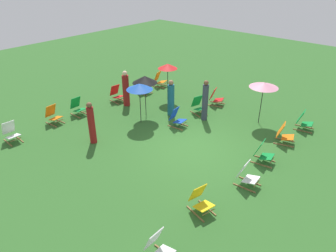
{
  "coord_description": "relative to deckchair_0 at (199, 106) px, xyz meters",
  "views": [
    {
      "loc": [
        -8.29,
        -6.04,
        6.42
      ],
      "look_at": [
        0.0,
        1.2,
        0.5
      ],
      "focal_mm": 33.59,
      "sensor_mm": 36.0,
      "label": 1
    }
  ],
  "objects": [
    {
      "name": "person_0",
      "position": [
        -1.6,
        3.17,
        0.46
      ],
      "size": [
        0.45,
        0.45,
        1.75
      ],
      "rotation": [
        0.0,
        0.0,
        5.42
      ],
      "color": "maroon",
      "rests_on": "ground"
    },
    {
      "name": "ground_plane",
      "position": [
        -2.61,
        -1.6,
        -0.37
      ],
      "size": [
        40.0,
        40.0,
        0.0
      ],
      "primitive_type": "plane",
      "color": "#2D6026"
    },
    {
      "name": "deckchair_3",
      "position": [
        1.64,
        -4.25,
        0.0
      ],
      "size": [
        0.61,
        0.84,
        0.83
      ],
      "rotation": [
        0.0,
        0.0,
        0.19
      ],
      "color": "olive",
      "rests_on": "ground"
    },
    {
      "name": "deckchair_8",
      "position": [
        -3.26,
        -4.26,
        0.0
      ],
      "size": [
        0.54,
        0.8,
        0.83
      ],
      "rotation": [
        0.0,
        0.0,
        0.08
      ],
      "color": "olive",
      "rests_on": "ground"
    },
    {
      "name": "person_1",
      "position": [
        -4.84,
        1.54,
        0.45
      ],
      "size": [
        0.35,
        0.35,
        1.71
      ],
      "rotation": [
        0.0,
        0.0,
        1.99
      ],
      "color": "maroon",
      "rests_on": "ground"
    },
    {
      "name": "deckchair_0",
      "position": [
        0.0,
        0.0,
        0.0
      ],
      "size": [
        0.68,
        0.87,
        0.83
      ],
      "rotation": [
        0.0,
        0.0,
        -0.3
      ],
      "color": "olive",
      "rests_on": "ground"
    },
    {
      "name": "umbrella_3",
      "position": [
        0.93,
        -2.58,
        1.39
      ],
      "size": [
        1.2,
        1.2,
        1.87
      ],
      "color": "black",
      "rests_on": "ground"
    },
    {
      "name": "deckchair_10",
      "position": [
        -6.89,
        4.03,
        0.0
      ],
      "size": [
        0.5,
        0.78,
        0.83
      ],
      "rotation": [
        0.0,
        0.0,
        -0.04
      ],
      "color": "olive",
      "rests_on": "ground"
    },
    {
      "name": "umbrella_0",
      "position": [
        0.3,
        2.17,
        1.36
      ],
      "size": [
        0.96,
        0.96,
        1.86
      ],
      "color": "black",
      "rests_on": "ground"
    },
    {
      "name": "deckchair_9",
      "position": [
        -3.77,
        4.09,
        0.0
      ],
      "size": [
        0.48,
        0.76,
        0.83
      ],
      "rotation": [
        0.0,
        0.0,
        0.0
      ],
      "color": "olive",
      "rests_on": "ground"
    },
    {
      "name": "person_2",
      "position": [
        -0.97,
        0.86,
        0.43
      ],
      "size": [
        0.4,
        0.4,
        1.67
      ],
      "rotation": [
        0.0,
        0.0,
        5.07
      ],
      "color": "#195972",
      "rests_on": "ground"
    },
    {
      "name": "deckchair_11",
      "position": [
        0.02,
        -4.09,
        0.0
      ],
      "size": [
        0.68,
        0.87,
        0.83
      ],
      "rotation": [
        0.0,
        0.0,
        0.31
      ],
      "color": "olive",
      "rests_on": "ground"
    },
    {
      "name": "person_3",
      "position": [
        -0.37,
        -0.59,
        0.52
      ],
      "size": [
        0.3,
        0.3,
        1.84
      ],
      "rotation": [
        0.0,
        0.0,
        4.58
      ],
      "color": "#333847",
      "rests_on": "ground"
    },
    {
      "name": "umbrella_2",
      "position": [
        -2.43,
        1.34,
        1.3
      ],
      "size": [
        1.11,
        1.11,
        1.8
      ],
      "color": "black",
      "rests_on": "ground"
    },
    {
      "name": "deckchair_13",
      "position": [
        -1.64,
        -0.06,
        0.0
      ],
      "size": [
        0.56,
        0.81,
        0.83
      ],
      "rotation": [
        0.0,
        0.0,
        0.11
      ],
      "color": "olive",
      "rests_on": "ground"
    },
    {
      "name": "deckchair_1",
      "position": [
        1.33,
        -0.07,
        0.0
      ],
      "size": [
        0.68,
        0.87,
        0.83
      ],
      "rotation": [
        0.0,
        0.0,
        0.31
      ],
      "color": "olive",
      "rests_on": "ground"
    },
    {
      "name": "deckchair_5",
      "position": [
        0.08,
        3.67,
        0.0
      ],
      "size": [
        0.5,
        0.78,
        0.83
      ],
      "rotation": [
        0.0,
        0.0,
        0.03
      ],
      "color": "olive",
      "rests_on": "ground"
    },
    {
      "name": "deckchair_6",
      "position": [
        -1.58,
        3.93,
        0.0
      ],
      "size": [
        0.53,
        0.79,
        0.83
      ],
      "rotation": [
        0.0,
        0.0,
        -0.08
      ],
      "color": "olive",
      "rests_on": "ground"
    },
    {
      "name": "deckchair_12",
      "position": [
        -7.16,
        -4.06,
        0.0
      ],
      "size": [
        0.48,
        0.76,
        0.83
      ],
      "rotation": [
        0.0,
        0.0,
        -0.0
      ],
      "color": "olive",
      "rests_on": "ground"
    },
    {
      "name": "deckchair_14",
      "position": [
        -5.17,
        -3.86,
        0.0
      ],
      "size": [
        0.65,
        0.85,
        0.83
      ],
      "rotation": [
        0.0,
        0.0,
        -0.24
      ],
      "color": "olive",
      "rests_on": "ground"
    },
    {
      "name": "deckchair_7",
      "position": [
        1.38,
        3.71,
        0.0
      ],
      "size": [
        0.65,
        0.85,
        0.83
      ],
      "rotation": [
        0.0,
        0.0,
        0.25
      ],
      "color": "olive",
      "rests_on": "ground"
    },
    {
      "name": "deckchair_2",
      "position": [
        -4.97,
        4.17,
        0.0
      ],
      "size": [
        0.54,
        0.8,
        0.83
      ],
      "rotation": [
        0.0,
        0.0,
        0.09
      ],
      "color": "olive",
      "rests_on": "ground"
    },
    {
      "name": "deckchair_4",
      "position": [
        -1.75,
        -4.06,
        0.0
      ],
      "size": [
        0.59,
        0.83,
        0.83
      ],
      "rotation": [
        0.0,
        0.0,
        0.16
      ],
      "color": "olive",
      "rests_on": "ground"
    },
    {
      "name": "umbrella_1",
      "position": [
        -1.78,
        1.67,
        1.37
      ],
      "size": [
        1.1,
        1.1,
        1.89
      ],
      "color": "black",
      "rests_on": "ground"
    }
  ]
}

